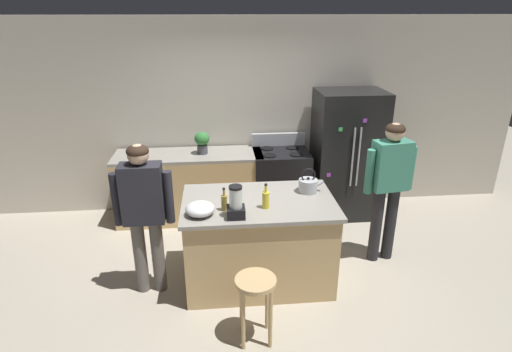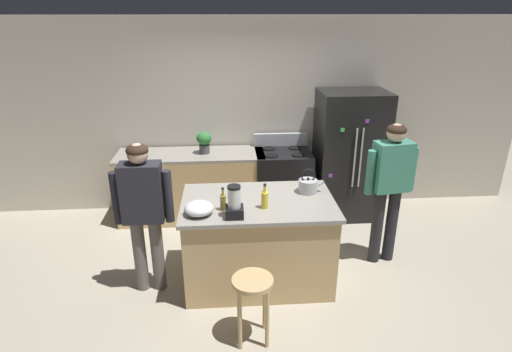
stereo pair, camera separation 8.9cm
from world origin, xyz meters
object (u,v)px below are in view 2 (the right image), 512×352
stove_range (282,183)px  bar_stool (253,293)px  person_by_island_left (143,206)px  tea_kettle (308,185)px  kitchen_island (258,241)px  bottle_soda (265,199)px  mixing_bowl (199,208)px  potted_plant (204,141)px  blender_appliance (234,204)px  person_by_sink_right (390,181)px  refrigerator (349,155)px  bottle_vinegar (223,202)px

stove_range → bar_stool: (-0.58, -2.41, 0.01)m
stove_range → person_by_island_left: 2.32m
bar_stool → tea_kettle: bearing=57.9°
kitchen_island → tea_kettle: bearing=17.3°
bottle_soda → mixing_bowl: bearing=-172.0°
potted_plant → blender_appliance: blender_appliance is taller
person_by_island_left → bottle_soda: bearing=-4.8°
person_by_sink_right → mixing_bowl: (-2.06, -0.54, 0.01)m
refrigerator → bar_stool: size_ratio=2.79×
bottle_soda → person_by_sink_right: bearing=17.4°
mixing_bowl → person_by_island_left: bearing=161.2°
stove_range → kitchen_island: bearing=-107.0°
bar_stool → mixing_bowl: mixing_bowl is taller
stove_range → potted_plant: bearing=178.6°
potted_plant → stove_range: bearing=-1.4°
bottle_soda → mixing_bowl: bottle_soda is taller
person_by_sink_right → blender_appliance: 1.84m
tea_kettle → person_by_sink_right: bearing=6.5°
blender_appliance → bottle_vinegar: 0.19m
kitchen_island → potted_plant: potted_plant is taller
person_by_sink_right → refrigerator: bearing=94.6°
refrigerator → stove_range: refrigerator is taller
person_by_sink_right → bar_stool: 2.04m
bar_stool → mixing_bowl: (-0.47, 0.62, 0.52)m
kitchen_island → bar_stool: size_ratio=2.47×
kitchen_island → stove_range: 1.59m
bottle_soda → person_by_island_left: bearing=175.2°
bar_stool → refrigerator: bearing=57.8°
refrigerator → tea_kettle: size_ratio=6.43×
person_by_island_left → tea_kettle: 1.70m
bottle_soda → bar_stool: bearing=-103.2°
stove_range → tea_kettle: bearing=-86.6°
mixing_bowl → refrigerator: bearing=41.8°
kitchen_island → blender_appliance: blender_appliance is taller
kitchen_island → bottle_soda: size_ratio=6.11×
refrigerator → stove_range: (-0.92, 0.02, -0.40)m
bar_stool → blender_appliance: size_ratio=2.01×
stove_range → blender_appliance: bearing=-111.0°
bottle_vinegar → stove_range: bearing=64.4°
bottle_vinegar → bottle_soda: size_ratio=0.92×
stove_range → bottle_soda: 1.83m
blender_appliance → bottle_soda: size_ratio=1.23×
stove_range → potted_plant: size_ratio=3.77×
bottle_soda → tea_kettle: bearing=34.7°
person_by_island_left → refrigerator: bearing=31.9°
refrigerator → bottle_vinegar: (-1.74, -1.69, 0.15)m
refrigerator → mixing_bowl: refrigerator is taller
refrigerator → stove_range: 1.00m
person_by_island_left → potted_plant: size_ratio=5.36×
kitchen_island → bottle_vinegar: size_ratio=6.63×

